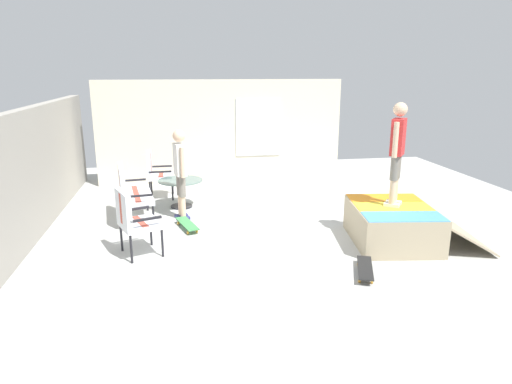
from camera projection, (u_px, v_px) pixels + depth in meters
ground_plane at (272, 233)px, 8.02m from camera, size 12.00×12.00×0.10m
back_wall_cinderblock at (21, 180)px, 7.08m from camera, size 9.00×0.20×2.13m
house_facade at (222, 132)px, 11.22m from camera, size 0.23×6.00×2.50m
skate_ramp at (394, 224)px, 7.39m from camera, size 1.80×2.23×0.61m
patio_bench at (130, 189)px, 8.32m from camera, size 1.32×0.73×1.02m
patio_chair_near_house at (155, 170)px, 9.88m from camera, size 0.62×0.55×1.02m
patio_chair_by_wall at (132, 217)px, 6.77m from camera, size 0.78×0.73×1.02m
patio_table at (181, 188)px, 9.25m from camera, size 0.90×0.90×0.57m
person_watching at (180, 168)px, 8.39m from camera, size 0.47×0.30×1.68m
person_skater at (397, 147)px, 7.13m from camera, size 0.40×0.36×1.64m
skateboard_by_bench at (187, 224)px, 8.07m from camera, size 0.82×0.42×0.10m
skateboard_spare at (365, 268)px, 6.27m from camera, size 0.82×0.47×0.10m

